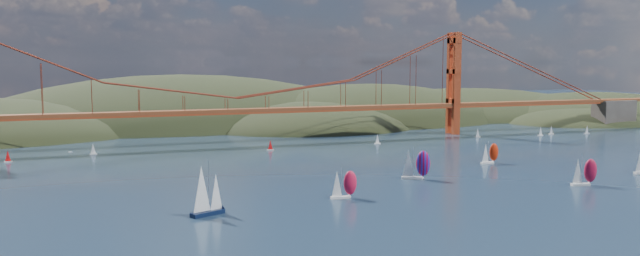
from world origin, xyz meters
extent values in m
plane|color=black|center=(0.00, 0.00, 0.00)|extent=(1200.00, 1200.00, 0.00)
ellipsoid|color=black|center=(-10.00, 300.00, -16.80)|extent=(300.00, 180.00, 96.00)
ellipsoid|color=black|center=(110.00, 270.00, -13.30)|extent=(220.00, 140.00, 76.00)
ellipsoid|color=black|center=(60.00, 240.00, -8.40)|extent=(140.00, 110.00, 48.00)
ellipsoid|color=black|center=(200.00, 290.00, -10.50)|extent=(260.00, 160.00, 60.00)
ellipsoid|color=black|center=(285.00, 250.00, -9.10)|extent=(220.00, 150.00, 52.00)
ellipsoid|color=black|center=(240.00, 210.00, -4.90)|extent=(120.00, 90.00, 28.00)
cube|color=brown|center=(0.00, 180.00, 16.00)|extent=(440.00, 7.00, 1.60)
cube|color=#9A3114|center=(0.00, 180.00, 14.80)|extent=(440.00, 7.00, 0.80)
cube|color=#9A3114|center=(120.00, 180.00, 27.50)|extent=(4.00, 8.50, 55.00)
cube|color=#4C443D|center=(234.00, 180.00, 8.00)|extent=(24.00, 12.00, 16.00)
cube|color=brown|center=(246.00, 180.00, 16.00)|extent=(52.00, 7.00, 1.60)
cube|color=black|center=(-39.03, 44.14, 0.55)|extent=(9.43, 6.22, 1.10)
cylinder|color=#99999E|center=(-38.62, 44.33, 7.75)|extent=(0.14, 0.14, 13.29)
cone|color=white|center=(-40.53, 43.44, 7.08)|extent=(6.84, 6.84, 11.69)
cone|color=white|center=(-36.53, 45.30, 5.75)|extent=(4.89, 4.89, 9.30)
cube|color=white|center=(0.23, 50.38, 0.33)|extent=(5.64, 1.80, 0.67)
cylinder|color=#99999E|center=(0.51, 50.37, 4.85)|extent=(0.08, 0.08, 8.36)
cone|color=white|center=(-0.77, 50.43, 4.43)|extent=(3.25, 3.25, 7.36)
ellipsoid|color=red|center=(3.30, 50.25, 4.43)|extent=(4.01, 2.62, 7.02)
cube|color=white|center=(79.04, 41.35, 0.36)|extent=(6.17, 2.91, 0.71)
cylinder|color=#99999E|center=(79.33, 41.29, 5.18)|extent=(0.09, 0.09, 8.93)
cone|color=white|center=(77.99, 41.58, 4.73)|extent=(3.97, 3.97, 7.86)
ellipsoid|color=#A70F30|center=(82.23, 40.65, 4.73)|extent=(4.63, 3.45, 7.50)
cone|color=white|center=(113.83, 50.42, 4.78)|extent=(3.89, 3.89, 7.94)
cube|color=white|center=(77.13, 87.91, 0.33)|extent=(5.51, 1.77, 0.65)
cylinder|color=#99999E|center=(77.41, 87.92, 4.74)|extent=(0.08, 0.08, 8.17)
cone|color=white|center=(76.15, 87.87, 4.33)|extent=(3.19, 3.19, 7.19)
ellipsoid|color=red|center=(80.13, 88.05, 4.33)|extent=(3.92, 2.57, 6.87)
cube|color=white|center=(34.17, 69.84, 0.41)|extent=(6.92, 4.59, 0.81)
cylinder|color=#99999E|center=(34.48, 69.70, 5.88)|extent=(0.10, 0.10, 10.14)
cone|color=white|center=(33.07, 70.36, 5.37)|extent=(5.04, 5.04, 8.92)
ellipsoid|color=#B2001C|center=(37.54, 68.26, 5.37)|extent=(5.55, 4.71, 8.52)
cube|color=silver|center=(-96.83, 156.24, 0.25)|extent=(3.00, 1.00, 0.50)
cone|color=red|center=(-96.83, 156.24, 2.60)|extent=(2.00, 2.00, 4.20)
cube|color=silver|center=(-65.36, 166.19, 0.25)|extent=(3.00, 1.00, 0.50)
cone|color=white|center=(-65.36, 166.19, 2.60)|extent=(2.00, 2.00, 4.20)
cube|color=silver|center=(122.99, 160.78, 0.25)|extent=(3.00, 1.00, 0.50)
cone|color=white|center=(122.99, 160.78, 2.60)|extent=(2.00, 2.00, 4.20)
cube|color=silver|center=(158.84, 155.42, 0.25)|extent=(3.00, 1.00, 0.50)
cone|color=white|center=(158.84, 155.42, 2.60)|extent=(2.00, 2.00, 4.20)
cube|color=silver|center=(168.34, 158.30, 0.25)|extent=(3.00, 1.00, 0.50)
cone|color=white|center=(168.34, 158.30, 2.60)|extent=(2.00, 2.00, 4.20)
cube|color=silver|center=(188.83, 153.94, 0.25)|extent=(3.00, 1.00, 0.50)
cone|color=white|center=(188.83, 153.94, 2.60)|extent=(2.00, 2.00, 4.20)
cube|color=silver|center=(62.68, 155.43, 0.25)|extent=(3.00, 1.00, 0.50)
cone|color=white|center=(62.68, 155.43, 2.60)|extent=(2.00, 2.00, 4.20)
cube|color=silver|center=(8.49, 152.04, 0.25)|extent=(3.00, 1.00, 0.50)
cone|color=red|center=(8.49, 152.04, 2.60)|extent=(2.00, 2.00, 4.20)
ellipsoid|color=white|center=(-70.37, 20.94, 21.05)|extent=(0.90, 0.25, 0.17)
camera|label=1|loc=(-66.74, -112.28, 38.96)|focal=35.00mm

